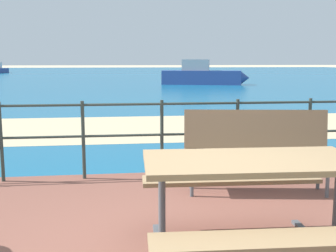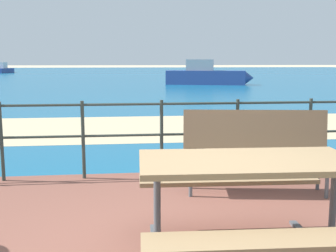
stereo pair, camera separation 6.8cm
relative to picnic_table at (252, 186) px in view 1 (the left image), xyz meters
The scene contains 6 objects.
sea_water 40.03m from the picnic_table, 90.53° to the left, with size 90.00×90.00×0.01m, color #145B84.
beach_strip 6.74m from the picnic_table, 93.17° to the left, with size 54.00×3.75×0.01m, color tan.
picnic_table is the anchor object (origin of this frame).
park_bench 1.82m from the picnic_table, 69.97° to the left, with size 1.67×0.65×0.92m.
railing_fence 2.47m from the picnic_table, 98.63° to the left, with size 5.94×0.04×0.98m.
boat_near 23.50m from the picnic_table, 79.02° to the left, with size 5.44×2.34×1.56m.
Camera 1 is at (-0.57, -2.78, 1.54)m, focal length 44.75 mm.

